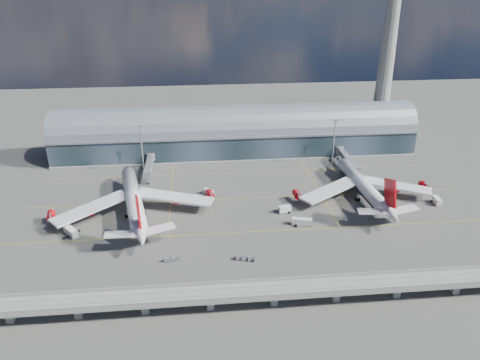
{
  "coord_description": "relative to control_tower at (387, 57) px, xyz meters",
  "views": [
    {
      "loc": [
        -22.31,
        -171.56,
        97.24
      ],
      "look_at": [
        -4.26,
        10.0,
        14.0
      ],
      "focal_mm": 35.0,
      "sensor_mm": 36.0,
      "label": 1
    }
  ],
  "objects": [
    {
      "name": "ground",
      "position": [
        -85.0,
        -83.0,
        -51.64
      ],
      "size": [
        500.0,
        500.0,
        0.0
      ],
      "primitive_type": "plane",
      "color": "#474744",
      "rests_on": "ground"
    },
    {
      "name": "taxi_lines",
      "position": [
        -85.0,
        -60.89,
        -51.63
      ],
      "size": [
        200.0,
        80.12,
        0.01
      ],
      "color": "gold",
      "rests_on": "ground"
    },
    {
      "name": "control_tower",
      "position": [
        0.0,
        0.0,
        0.0
      ],
      "size": [
        19.0,
        19.0,
        103.0
      ],
      "color": "gray",
      "rests_on": "ground"
    },
    {
      "name": "service_truck_0",
      "position": [
        -158.24,
        -88.84,
        -49.94
      ],
      "size": [
        6.97,
        7.86,
        3.29
      ],
      "rotation": [
        0.0,
        0.0,
        0.67
      ],
      "color": "silver",
      "rests_on": "ground"
    },
    {
      "name": "guideway",
      "position": [
        -85.0,
        -138.0,
        -46.34
      ],
      "size": [
        220.0,
        8.5,
        7.2
      ],
      "color": "gray",
      "rests_on": "ground"
    },
    {
      "name": "floodlight_mast_left",
      "position": [
        -135.0,
        -28.0,
        -38.0
      ],
      "size": [
        3.0,
        0.7,
        25.7
      ],
      "color": "gray",
      "rests_on": "ground"
    },
    {
      "name": "airliner_right",
      "position": [
        -31.96,
        -67.94,
        -46.03
      ],
      "size": [
        65.23,
        68.17,
        21.63
      ],
      "rotation": [
        0.0,
        0.0,
        0.05
      ],
      "color": "white",
      "rests_on": "ground"
    },
    {
      "name": "service_truck_2",
      "position": [
        -65.22,
        -89.64,
        -50.07
      ],
      "size": [
        8.6,
        4.21,
        3.0
      ],
      "rotation": [
        0.0,
        0.0,
        1.34
      ],
      "color": "silver",
      "rests_on": "ground"
    },
    {
      "name": "service_truck_1",
      "position": [
        -70.28,
        -78.15,
        -50.09
      ],
      "size": [
        5.67,
        3.49,
        3.06
      ],
      "rotation": [
        0.0,
        0.0,
        1.78
      ],
      "color": "silver",
      "rests_on": "ground"
    },
    {
      "name": "terminal",
      "position": [
        -85.0,
        -5.01,
        -40.3
      ],
      "size": [
        200.0,
        30.0,
        28.0
      ],
      "color": "#1F2E35",
      "rests_on": "ground"
    },
    {
      "name": "service_truck_5",
      "position": [
        -102.64,
        -57.38,
        -50.27
      ],
      "size": [
        5.26,
        5.55,
        2.68
      ],
      "rotation": [
        0.0,
        0.0,
        0.72
      ],
      "color": "silver",
      "rests_on": "ground"
    },
    {
      "name": "jet_bridge_right",
      "position": [
        -28.56,
        -31.82,
        -46.46
      ],
      "size": [
        4.4,
        32.0,
        7.25
      ],
      "color": "gray",
      "rests_on": "ground"
    },
    {
      "name": "cargo_train_0",
      "position": [
        -117.15,
        -110.7,
        -50.83
      ],
      "size": [
        7.08,
        2.4,
        1.55
      ],
      "rotation": [
        0.0,
        0.0,
        1.43
      ],
      "color": "gray",
      "rests_on": "ground"
    },
    {
      "name": "floodlight_mast_right",
      "position": [
        -35.0,
        -28.0,
        -38.0
      ],
      "size": [
        3.0,
        0.7,
        25.7
      ],
      "color": "gray",
      "rests_on": "ground"
    },
    {
      "name": "service_truck_4",
      "position": [
        -31.08,
        -39.57,
        -50.08
      ],
      "size": [
        2.83,
        5.4,
        3.08
      ],
      "rotation": [
        0.0,
        0.0,
        0.04
      ],
      "color": "silver",
      "rests_on": "ground"
    },
    {
      "name": "jet_bridge_left",
      "position": [
        -131.79,
        -29.88,
        -46.46
      ],
      "size": [
        4.4,
        28.0,
        7.25
      ],
      "color": "gray",
      "rests_on": "ground"
    },
    {
      "name": "service_truck_3",
      "position": [
        -0.57,
        -76.99,
        -50.09
      ],
      "size": [
        2.99,
        6.42,
        3.02
      ],
      "rotation": [
        0.0,
        0.0,
        -0.08
      ],
      "color": "silver",
      "rests_on": "ground"
    },
    {
      "name": "cargo_train_1",
      "position": [
        -90.76,
        -112.93,
        -50.88
      ],
      "size": [
        8.71,
        3.96,
        1.45
      ],
      "rotation": [
        0.0,
        0.0,
        1.88
      ],
      "color": "gray",
      "rests_on": "ground"
    },
    {
      "name": "airliner_left",
      "position": [
        -134.82,
        -73.65,
        -45.15
      ],
      "size": [
        70.48,
        74.21,
        22.72
      ],
      "rotation": [
        0.0,
        0.0,
        0.19
      ],
      "color": "white",
      "rests_on": "ground"
    }
  ]
}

